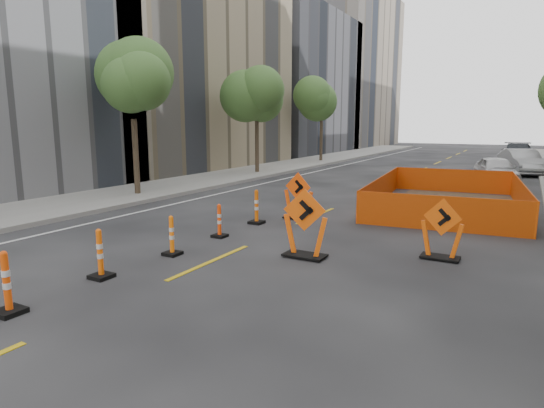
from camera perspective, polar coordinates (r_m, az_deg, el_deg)
The scene contains 19 objects.
ground_plane at distance 8.03m, azimuth -25.57°, elevation -14.04°, with size 140.00×140.00×0.00m, color black.
sidewalk_left at distance 22.31m, azimuth -13.90°, elevation 1.94°, with size 4.00×90.00×0.15m, color gray.
bld_left_d at distance 49.24m, azimuth 1.14°, elevation 14.65°, with size 12.00×16.00×14.00m, color #4C4C51.
bld_left_e at distance 64.38m, azimuth 8.33°, elevation 16.18°, with size 12.00×20.00×20.00m, color gray.
tree_l_b at distance 20.29m, azimuth -17.13°, elevation 13.61°, with size 2.80×2.80×5.95m.
tree_l_c at distance 28.17m, azimuth -1.93°, elevation 12.96°, with size 2.80×2.80×5.95m.
tree_l_d at distance 37.09m, azimuth 6.27°, elevation 12.23°, with size 2.80×2.80×5.95m.
channelizer_3 at distance 8.80m, azimuth -30.35°, elevation -8.53°, with size 0.43×0.43×1.10m, color #E24509, non-canonical shape.
channelizer_4 at distance 9.96m, azimuth -20.78°, elevation -5.84°, with size 0.41×0.41×1.05m, color #EA5809, non-canonical shape.
channelizer_5 at distance 11.19m, azimuth -12.48°, elevation -3.87°, with size 0.38×0.38×0.97m, color orange, non-canonical shape.
channelizer_6 at distance 12.72m, azimuth -6.63°, elevation -2.08°, with size 0.37×0.37×0.94m, color #F4400A, non-canonical shape.
channelizer_7 at distance 14.32m, azimuth -1.96°, elevation -0.34°, with size 0.43×0.43×1.09m, color #D95609, non-canonical shape.
chevron_sign_left at distance 14.98m, azimuth 3.34°, elevation 1.02°, with size 1.04×0.62×1.56m, color #F94B0A, non-canonical shape.
chevron_sign_center at distance 10.69m, azimuth 4.18°, elevation -2.45°, with size 1.10×0.66×1.65m, color #F7560A, non-canonical shape.
chevron_sign_right at distance 11.27m, azimuth 20.54°, elevation -2.96°, with size 0.96×0.58×1.44m, color #E45109, non-canonical shape.
safety_fence at distance 18.39m, azimuth 21.13°, elevation 1.26°, with size 4.95×8.42×1.05m, color #FC430D, non-canonical shape.
parked_car_near at distance 26.47m, azimuth 26.29°, elevation 3.83°, with size 1.68×4.18×1.43m, color silver.
parked_car_mid at distance 32.21m, azimuth 28.81°, elevation 4.67°, with size 1.62×4.66×1.53m, color #A3A4A8.
parked_car_far at distance 39.96m, azimuth 28.46°, elevation 5.60°, with size 2.29×5.63×1.63m, color black.
Camera 1 is at (6.14, -4.09, 3.16)m, focal length 30.00 mm.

